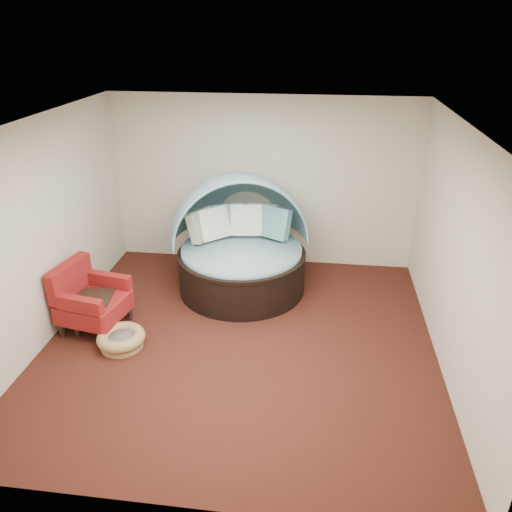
# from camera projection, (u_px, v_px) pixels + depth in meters

# --- Properties ---
(floor) EXTENTS (5.00, 5.00, 0.00)m
(floor) POSITION_uv_depth(u_px,v_px,m) (240.00, 341.00, 6.55)
(floor) COLOR #431B13
(floor) RESTS_ON ground
(wall_back) EXTENTS (5.00, 0.00, 5.00)m
(wall_back) POSITION_uv_depth(u_px,v_px,m) (263.00, 183.00, 8.18)
(wall_back) COLOR beige
(wall_back) RESTS_ON floor
(wall_front) EXTENTS (5.00, 0.00, 5.00)m
(wall_front) POSITION_uv_depth(u_px,v_px,m) (185.00, 380.00, 3.71)
(wall_front) COLOR beige
(wall_front) RESTS_ON floor
(wall_left) EXTENTS (0.00, 5.00, 5.00)m
(wall_left) POSITION_uv_depth(u_px,v_px,m) (42.00, 234.00, 6.24)
(wall_left) COLOR beige
(wall_left) RESTS_ON floor
(wall_right) EXTENTS (0.00, 5.00, 5.00)m
(wall_right) POSITION_uv_depth(u_px,v_px,m) (456.00, 256.00, 5.65)
(wall_right) COLOR beige
(wall_right) RESTS_ON floor
(ceiling) EXTENTS (5.00, 5.00, 0.00)m
(ceiling) POSITION_uv_depth(u_px,v_px,m) (237.00, 125.00, 5.34)
(ceiling) COLOR white
(ceiling) RESTS_ON wall_back
(canopy_daybed) EXTENTS (2.46, 2.42, 1.79)m
(canopy_daybed) POSITION_uv_depth(u_px,v_px,m) (240.00, 237.00, 7.58)
(canopy_daybed) COLOR black
(canopy_daybed) RESTS_ON floor
(pet_basket) EXTENTS (0.80, 0.80, 0.21)m
(pet_basket) POSITION_uv_depth(u_px,v_px,m) (121.00, 339.00, 6.41)
(pet_basket) COLOR olive
(pet_basket) RESTS_ON floor
(red_armchair) EXTENTS (0.93, 0.93, 0.94)m
(red_armchair) POSITION_uv_depth(u_px,v_px,m) (89.00, 299.00, 6.68)
(red_armchair) COLOR black
(red_armchair) RESTS_ON floor
(side_table) EXTENTS (0.57, 0.57, 0.49)m
(side_table) POSITION_uv_depth(u_px,v_px,m) (95.00, 307.00, 6.72)
(side_table) COLOR black
(side_table) RESTS_ON floor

